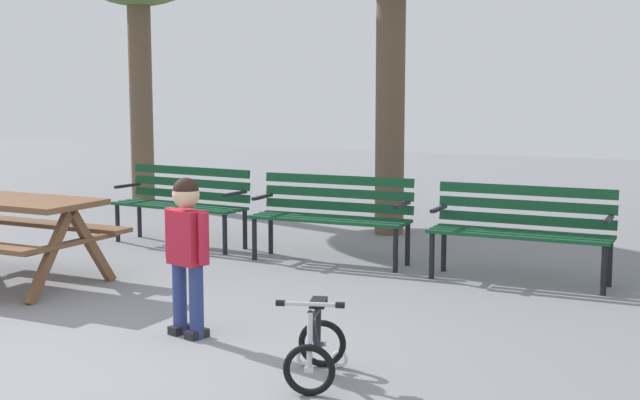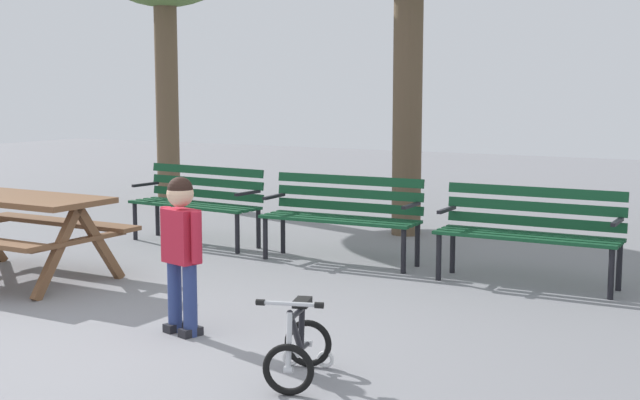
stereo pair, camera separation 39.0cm
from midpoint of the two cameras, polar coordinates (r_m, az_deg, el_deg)
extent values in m
plane|color=gray|center=(5.88, -16.35, -10.05)|extent=(36.00, 36.00, 0.00)
cube|color=brown|center=(8.25, -21.31, -0.04)|extent=(1.81, 0.78, 0.05)
cube|color=brown|center=(8.66, -18.51, -1.52)|extent=(1.80, 0.26, 0.04)
cube|color=brown|center=(7.57, -18.63, -3.47)|extent=(0.07, 0.57, 0.76)
cube|color=brown|center=(7.92, -16.05, -2.90)|extent=(0.07, 0.57, 0.76)
cube|color=brown|center=(7.73, -17.33, -2.72)|extent=(0.09, 1.10, 0.04)
cube|color=#144728|center=(9.86, -9.69, -0.27)|extent=(1.60, 0.19, 0.03)
cube|color=#144728|center=(9.77, -10.14, -0.35)|extent=(1.60, 0.19, 0.03)
cube|color=#144728|center=(9.68, -10.60, -0.43)|extent=(1.60, 0.19, 0.03)
cube|color=#144728|center=(9.59, -11.07, -0.51)|extent=(1.60, 0.19, 0.03)
cube|color=#144728|center=(9.87, -9.55, 0.34)|extent=(1.60, 0.16, 0.09)
cube|color=#144728|center=(9.86, -9.57, 1.10)|extent=(1.60, 0.16, 0.09)
cube|color=#144728|center=(9.85, -9.58, 1.88)|extent=(1.60, 0.16, 0.09)
cylinder|color=black|center=(9.16, -7.44, -2.19)|extent=(0.05, 0.05, 0.44)
cylinder|color=black|center=(9.44, -6.10, -1.88)|extent=(0.05, 0.05, 0.44)
cube|color=black|center=(9.24, -6.80, 0.41)|extent=(0.07, 0.40, 0.03)
cylinder|color=black|center=(10.14, -14.14, -1.43)|extent=(0.05, 0.05, 0.44)
cylinder|color=black|center=(10.40, -12.75, -1.17)|extent=(0.05, 0.05, 0.44)
cube|color=black|center=(10.22, -13.50, 0.92)|extent=(0.07, 0.40, 0.03)
cube|color=#144728|center=(8.77, -0.21, -1.09)|extent=(1.60, 0.13, 0.03)
cube|color=#144728|center=(8.66, -0.54, -1.20)|extent=(1.60, 0.13, 0.03)
cube|color=#144728|center=(8.56, -0.87, -1.31)|extent=(1.60, 0.13, 0.03)
cube|color=#144728|center=(8.45, -1.21, -1.42)|extent=(1.60, 0.13, 0.03)
cube|color=#144728|center=(8.79, -0.11, -0.42)|extent=(1.60, 0.11, 0.09)
cube|color=#144728|center=(8.78, -0.11, 0.45)|extent=(1.60, 0.11, 0.09)
cube|color=#144728|center=(8.76, -0.11, 1.31)|extent=(1.60, 0.11, 0.09)
cylinder|color=black|center=(8.22, 3.59, -3.24)|extent=(0.05, 0.05, 0.44)
cylinder|color=black|center=(8.55, 4.44, -2.83)|extent=(0.05, 0.05, 0.44)
cube|color=black|center=(8.32, 4.05, -0.32)|extent=(0.06, 0.40, 0.03)
cylinder|color=black|center=(8.84, -5.56, -2.51)|extent=(0.05, 0.05, 0.44)
cylinder|color=black|center=(9.15, -4.45, -2.16)|extent=(0.05, 0.05, 0.44)
cube|color=black|center=(8.94, -5.03, 0.20)|extent=(0.06, 0.40, 0.03)
cube|color=#144728|center=(8.05, 11.79, -2.02)|extent=(1.60, 0.09, 0.03)
cube|color=#144728|center=(7.93, 11.59, -2.15)|extent=(1.60, 0.09, 0.03)
cube|color=#144728|center=(7.82, 11.38, -2.28)|extent=(1.60, 0.09, 0.03)
cube|color=#144728|center=(7.70, 11.16, -2.42)|extent=(1.60, 0.09, 0.03)
cube|color=#144728|center=(8.07, 11.88, -1.28)|extent=(1.60, 0.07, 0.09)
cube|color=#144728|center=(8.05, 11.90, -0.34)|extent=(1.60, 0.07, 0.09)
cube|color=#144728|center=(8.03, 11.93, 0.60)|extent=(1.60, 0.07, 0.09)
cylinder|color=black|center=(7.62, 16.64, -4.38)|extent=(0.05, 0.05, 0.44)
cylinder|color=black|center=(7.97, 17.04, -3.89)|extent=(0.05, 0.05, 0.44)
cube|color=black|center=(7.72, 16.96, -1.22)|extent=(0.05, 0.40, 0.03)
cylinder|color=black|center=(7.97, 5.92, -3.59)|extent=(0.05, 0.05, 0.44)
cylinder|color=black|center=(8.31, 6.75, -3.16)|extent=(0.05, 0.05, 0.44)
cube|color=black|center=(8.07, 6.38, -0.58)|extent=(0.05, 0.40, 0.03)
cylinder|color=navy|center=(6.16, -9.88, -6.60)|extent=(0.10, 0.10, 0.51)
cube|color=black|center=(6.21, -9.83, -8.62)|extent=(0.13, 0.18, 0.06)
cylinder|color=navy|center=(6.29, -10.91, -6.32)|extent=(0.10, 0.10, 0.51)
cube|color=black|center=(6.35, -10.86, -8.30)|extent=(0.13, 0.18, 0.06)
cube|color=#B71E33|center=(6.13, -10.50, -2.42)|extent=(0.30, 0.22, 0.38)
sphere|color=#E0B28E|center=(6.09, -10.56, 0.34)|extent=(0.19, 0.19, 0.19)
sphere|color=black|center=(6.09, -10.57, 0.61)|extent=(0.18, 0.18, 0.18)
cylinder|color=#B71E33|center=(6.00, -9.45, -2.51)|extent=(0.08, 0.08, 0.36)
cylinder|color=#B71E33|center=(6.27, -11.50, -2.13)|extent=(0.08, 0.08, 0.36)
torus|color=black|center=(5.01, -2.99, -11.03)|extent=(0.30, 0.13, 0.30)
cylinder|color=silver|center=(5.01, -2.99, -11.03)|extent=(0.06, 0.05, 0.04)
torus|color=black|center=(5.49, -1.92, -9.35)|extent=(0.30, 0.13, 0.30)
cylinder|color=silver|center=(5.49, -1.92, -9.35)|extent=(0.06, 0.05, 0.04)
torus|color=white|center=(5.50, -0.76, -10.35)|extent=(0.11, 0.06, 0.11)
torus|color=white|center=(5.54, -3.05, -10.23)|extent=(0.11, 0.06, 0.11)
cylinder|color=black|center=(5.12, -2.60, -8.60)|extent=(0.13, 0.30, 0.32)
cylinder|color=black|center=(5.28, -2.27, -8.34)|extent=(0.06, 0.08, 0.27)
cylinder|color=black|center=(5.40, -2.11, -9.55)|extent=(0.09, 0.20, 0.05)
cylinder|color=silver|center=(4.98, -2.96, -9.21)|extent=(0.05, 0.08, 0.32)
cylinder|color=black|center=(5.12, -2.57, -7.47)|extent=(0.13, 0.32, 0.05)
cube|color=black|center=(5.26, -2.24, -6.71)|extent=(0.14, 0.19, 0.04)
cylinder|color=silver|center=(4.94, -2.93, -6.81)|extent=(0.33, 0.13, 0.02)
cylinder|color=black|center=(4.91, -0.97, -6.89)|extent=(0.06, 0.05, 0.04)
cylinder|color=black|center=(4.97, -4.86, -6.73)|extent=(0.06, 0.05, 0.04)
cylinder|color=brown|center=(13.41, -12.42, 6.45)|extent=(0.34, 0.34, 3.12)
cylinder|color=brown|center=(10.29, 3.51, 6.38)|extent=(0.34, 0.34, 3.11)
camera|label=1|loc=(0.19, -91.63, -0.21)|focal=49.07mm
camera|label=2|loc=(0.19, 88.37, 0.21)|focal=49.07mm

